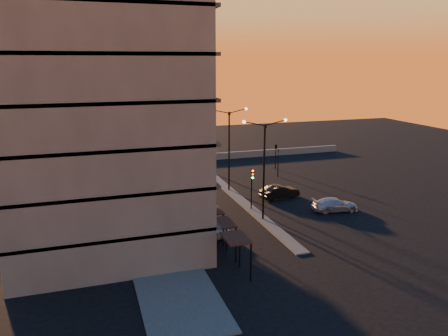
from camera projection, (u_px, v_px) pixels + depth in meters
ground at (263, 220)px, 41.09m from camera, size 120.00×120.00×0.00m
sidewalk_west at (145, 217)px, 41.62m from camera, size 5.00×40.00×0.12m
median at (229, 190)px, 50.31m from camera, size 1.20×36.00×0.12m
parapet at (208, 157)px, 65.58m from camera, size 44.00×0.50×1.00m
building at (100, 96)px, 34.06m from camera, size 14.35×17.08×25.00m
streetlamp_near at (264, 162)px, 39.75m from camera, size 4.32×0.32×9.51m
streetlamp_mid at (229, 143)px, 48.98m from camera, size 4.32×0.32×9.51m
streetlamp_far at (205, 130)px, 58.22m from camera, size 4.32×0.32×9.51m
traffic_light_main at (252, 182)px, 43.05m from camera, size 0.28×0.44×4.25m
signal_east_a at (278, 162)px, 55.95m from camera, size 0.13×0.16×3.60m
signal_east_b at (276, 147)px, 59.82m from camera, size 0.42×1.99×3.60m
car_hatchback at (205, 232)px, 36.12m from camera, size 4.66×2.69×1.49m
car_sedan at (280, 192)px, 47.40m from camera, size 4.65×2.30×1.47m
car_wagon at (335, 205)px, 43.36m from camera, size 4.76×2.47×1.32m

